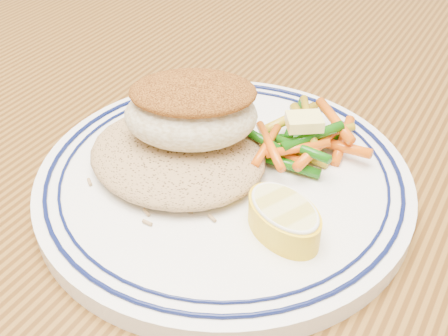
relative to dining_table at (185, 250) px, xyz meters
The scene contains 7 objects.
dining_table is the anchor object (origin of this frame).
plate 0.12m from the dining_table, 12.15° to the right, with size 0.27×0.27×0.02m.
rice_pilaf 0.13m from the dining_table, 56.28° to the right, with size 0.13×0.11×0.02m, color #9D7B4E.
fish_fillet 0.15m from the dining_table, 17.59° to the right, with size 0.11×0.10×0.05m.
vegetable_pile 0.15m from the dining_table, 25.84° to the left, with size 0.11×0.10×0.03m.
butter_pat 0.17m from the dining_table, 21.38° to the left, with size 0.02×0.02×0.01m, color #FFF37C.
lemon_wedge 0.17m from the dining_table, 21.10° to the right, with size 0.07×0.07×0.02m.
Camera 1 is at (0.20, -0.28, 1.02)m, focal length 45.00 mm.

